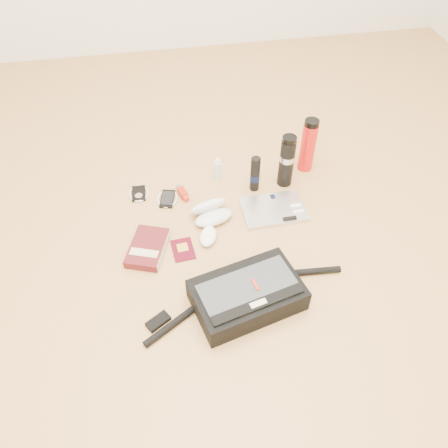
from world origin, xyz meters
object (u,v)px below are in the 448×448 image
object	(u,v)px
messenger_bag	(247,295)
thermos_red	(308,145)
laptop	(274,209)
thermos_black	(287,161)
book	(148,248)

from	to	relation	value
messenger_bag	thermos_red	xyz separation A→B (m)	(0.48, 0.76, 0.09)
laptop	messenger_bag	bearing A→B (deg)	-117.65
thermos_black	book	bearing A→B (deg)	-155.35
book	thermos_red	bearing A→B (deg)	46.88
thermos_red	messenger_bag	bearing A→B (deg)	-122.52
messenger_bag	laptop	xyz separation A→B (m)	(0.24, 0.48, -0.04)
messenger_bag	thermos_red	bearing A→B (deg)	44.03
laptop	thermos_red	size ratio (longest dim) A/B	1.03
messenger_bag	thermos_red	size ratio (longest dim) A/B	2.87
thermos_black	thermos_red	xyz separation A→B (m)	(0.14, 0.10, 0.00)
book	thermos_red	distance (m)	0.95
messenger_bag	book	distance (m)	0.50
messenger_bag	thermos_black	xyz separation A→B (m)	(0.34, 0.66, 0.09)
thermos_red	thermos_black	bearing A→B (deg)	-145.47
book	thermos_red	world-z (taller)	thermos_red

